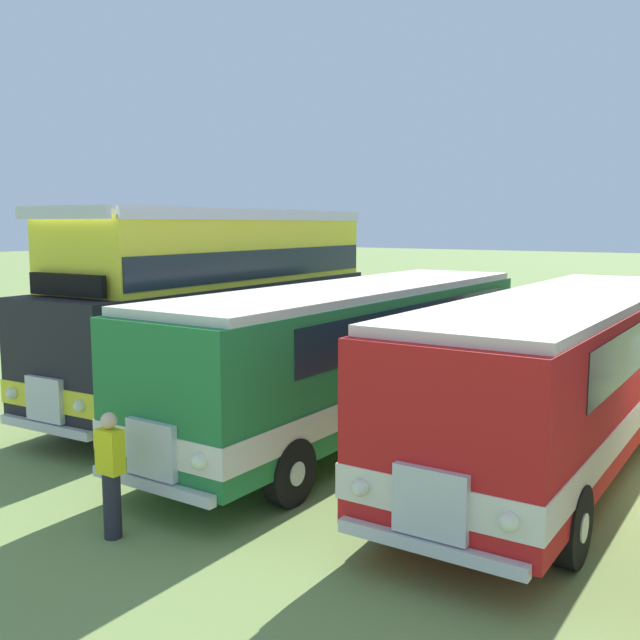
{
  "coord_description": "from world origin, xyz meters",
  "views": [
    {
      "loc": [
        1.26,
        -12.47,
        4.19
      ],
      "look_at": [
        -6.93,
        -0.19,
        2.22
      ],
      "focal_mm": 40.41,
      "sensor_mm": 36.0,
      "label": 1
    }
  ],
  "objects_px": {
    "bus_second_in_row": "(357,347)",
    "marshal_person": "(111,474)",
    "bus_first_in_row": "(221,303)",
    "bus_third_in_row": "(566,365)"
  },
  "relations": [
    {
      "from": "bus_second_in_row",
      "to": "marshal_person",
      "type": "xyz_separation_m",
      "value": [
        -0.18,
        -6.1,
        -0.87
      ]
    },
    {
      "from": "bus_first_in_row",
      "to": "bus_second_in_row",
      "type": "distance_m",
      "value": 4.07
    },
    {
      "from": "bus_first_in_row",
      "to": "marshal_person",
      "type": "bearing_deg",
      "value": -59.75
    },
    {
      "from": "bus_second_in_row",
      "to": "bus_third_in_row",
      "type": "bearing_deg",
      "value": 5.42
    },
    {
      "from": "bus_second_in_row",
      "to": "bus_third_in_row",
      "type": "height_order",
      "value": "same"
    },
    {
      "from": "bus_second_in_row",
      "to": "marshal_person",
      "type": "relative_size",
      "value": 6.39
    },
    {
      "from": "marshal_person",
      "to": "bus_first_in_row",
      "type": "bearing_deg",
      "value": 120.25
    },
    {
      "from": "bus_third_in_row",
      "to": "marshal_person",
      "type": "xyz_separation_m",
      "value": [
        -4.18,
        -6.48,
        -0.87
      ]
    },
    {
      "from": "bus_third_in_row",
      "to": "marshal_person",
      "type": "bearing_deg",
      "value": -122.81
    },
    {
      "from": "bus_first_in_row",
      "to": "marshal_person",
      "type": "distance_m",
      "value": 7.73
    }
  ]
}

